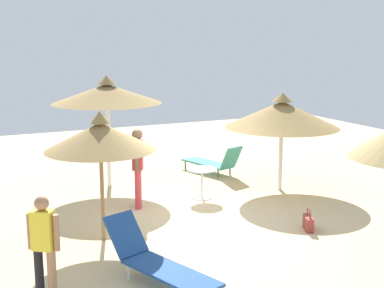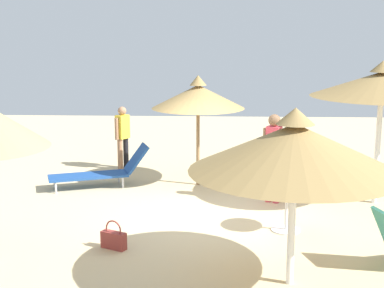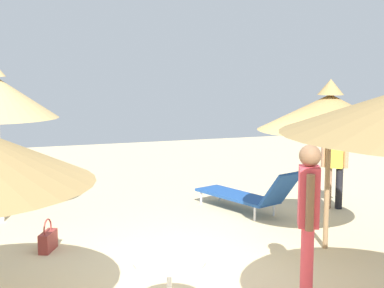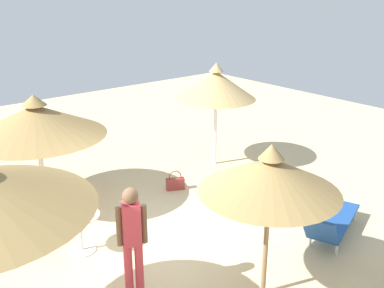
{
  "view_description": "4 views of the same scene",
  "coord_description": "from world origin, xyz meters",
  "px_view_note": "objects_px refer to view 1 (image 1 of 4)",
  "views": [
    {
      "loc": [
        9.53,
        -4.57,
        3.7
      ],
      "look_at": [
        -0.01,
        -0.07,
        1.61
      ],
      "focal_mm": 49.31,
      "sensor_mm": 36.0,
      "label": 1
    },
    {
      "loc": [
        -0.05,
        10.16,
        3.45
      ],
      "look_at": [
        0.38,
        -0.09,
        1.33
      ],
      "focal_mm": 52.94,
      "sensor_mm": 36.0,
      "label": 2
    },
    {
      "loc": [
        -6.35,
        2.32,
        2.64
      ],
      "look_at": [
        0.84,
        -0.2,
        1.55
      ],
      "focal_mm": 51.85,
      "sensor_mm": 36.0,
      "label": 3
    },
    {
      "loc": [
        -4.23,
        -5.88,
        4.53
      ],
      "look_at": [
        0.85,
        0.28,
        1.68
      ],
      "focal_mm": 42.46,
      "sensor_mm": 36.0,
      "label": 4
    }
  ],
  "objects_px": {
    "person_standing_far_right": "(44,241)",
    "side_table_round": "(202,178)",
    "lounge_chair_center": "(214,162)",
    "lounge_chair_back": "(157,261)",
    "parasol_umbrella_far_left": "(282,114)",
    "person_standing_near_left": "(138,163)",
    "parasol_umbrella_near_right": "(100,136)",
    "parasol_umbrella_edge": "(107,94)",
    "handbag": "(308,222)"
  },
  "relations": [
    {
      "from": "person_standing_far_right",
      "to": "side_table_round",
      "type": "distance_m",
      "value": 5.54
    },
    {
      "from": "lounge_chair_center",
      "to": "lounge_chair_back",
      "type": "distance_m",
      "value": 6.9
    },
    {
      "from": "parasol_umbrella_far_left",
      "to": "person_standing_far_right",
      "type": "xyz_separation_m",
      "value": [
        3.33,
        -6.34,
        -1.02
      ]
    },
    {
      "from": "person_standing_far_right",
      "to": "side_table_round",
      "type": "relative_size",
      "value": 2.16
    },
    {
      "from": "lounge_chair_back",
      "to": "person_standing_near_left",
      "type": "relative_size",
      "value": 1.25
    },
    {
      "from": "parasol_umbrella_near_right",
      "to": "parasol_umbrella_far_left",
      "type": "height_order",
      "value": "parasol_umbrella_near_right"
    },
    {
      "from": "parasol_umbrella_near_right",
      "to": "person_standing_far_right",
      "type": "xyz_separation_m",
      "value": [
        1.91,
        -1.39,
        -1.1
      ]
    },
    {
      "from": "parasol_umbrella_far_left",
      "to": "parasol_umbrella_edge",
      "type": "bearing_deg",
      "value": -119.92
    },
    {
      "from": "parasol_umbrella_near_right",
      "to": "handbag",
      "type": "distance_m",
      "value": 4.4
    },
    {
      "from": "parasol_umbrella_near_right",
      "to": "person_standing_near_left",
      "type": "relative_size",
      "value": 1.37
    },
    {
      "from": "side_table_round",
      "to": "parasol_umbrella_far_left",
      "type": "bearing_deg",
      "value": 84.57
    },
    {
      "from": "lounge_chair_center",
      "to": "side_table_round",
      "type": "height_order",
      "value": "lounge_chair_center"
    },
    {
      "from": "parasol_umbrella_near_right",
      "to": "lounge_chair_center",
      "type": "xyz_separation_m",
      "value": [
        -3.56,
        4.2,
        -1.64
      ]
    },
    {
      "from": "parasol_umbrella_edge",
      "to": "lounge_chair_back",
      "type": "relative_size",
      "value": 1.26
    },
    {
      "from": "lounge_chair_back",
      "to": "side_table_round",
      "type": "height_order",
      "value": "lounge_chair_back"
    },
    {
      "from": "lounge_chair_back",
      "to": "person_standing_far_right",
      "type": "height_order",
      "value": "person_standing_far_right"
    },
    {
      "from": "parasol_umbrella_near_right",
      "to": "lounge_chair_center",
      "type": "distance_m",
      "value": 5.74
    },
    {
      "from": "parasol_umbrella_far_left",
      "to": "person_standing_near_left",
      "type": "relative_size",
      "value": 1.57
    },
    {
      "from": "parasol_umbrella_near_right",
      "to": "lounge_chair_back",
      "type": "height_order",
      "value": "parasol_umbrella_near_right"
    },
    {
      "from": "parasol_umbrella_far_left",
      "to": "lounge_chair_center",
      "type": "bearing_deg",
      "value": -160.62
    },
    {
      "from": "person_standing_near_left",
      "to": "parasol_umbrella_edge",
      "type": "bearing_deg",
      "value": -178.33
    },
    {
      "from": "parasol_umbrella_near_right",
      "to": "lounge_chair_back",
      "type": "bearing_deg",
      "value": 6.83
    },
    {
      "from": "parasol_umbrella_edge",
      "to": "person_standing_near_left",
      "type": "distance_m",
      "value": 2.46
    },
    {
      "from": "lounge_chair_back",
      "to": "lounge_chair_center",
      "type": "bearing_deg",
      "value": 145.11
    },
    {
      "from": "lounge_chair_back",
      "to": "person_standing_near_left",
      "type": "bearing_deg",
      "value": 164.74
    },
    {
      "from": "person_standing_far_right",
      "to": "handbag",
      "type": "relative_size",
      "value": 3.3
    },
    {
      "from": "lounge_chair_center",
      "to": "handbag",
      "type": "relative_size",
      "value": 4.25
    },
    {
      "from": "person_standing_near_left",
      "to": "person_standing_far_right",
      "type": "bearing_deg",
      "value": -37.38
    },
    {
      "from": "handbag",
      "to": "parasol_umbrella_far_left",
      "type": "bearing_deg",
      "value": 156.65
    },
    {
      "from": "lounge_chair_center",
      "to": "person_standing_far_right",
      "type": "bearing_deg",
      "value": -45.6
    },
    {
      "from": "person_standing_near_left",
      "to": "handbag",
      "type": "distance_m",
      "value": 3.87
    },
    {
      "from": "parasol_umbrella_far_left",
      "to": "person_standing_near_left",
      "type": "bearing_deg",
      "value": -91.81
    },
    {
      "from": "parasol_umbrella_near_right",
      "to": "parasol_umbrella_far_left",
      "type": "bearing_deg",
      "value": 106.01
    },
    {
      "from": "lounge_chair_center",
      "to": "side_table_round",
      "type": "bearing_deg",
      "value": -34.44
    },
    {
      "from": "lounge_chair_center",
      "to": "handbag",
      "type": "bearing_deg",
      "value": -4.59
    },
    {
      "from": "parasol_umbrella_edge",
      "to": "person_standing_far_right",
      "type": "distance_m",
      "value": 6.25
    },
    {
      "from": "person_standing_far_right",
      "to": "side_table_round",
      "type": "height_order",
      "value": "person_standing_far_right"
    },
    {
      "from": "person_standing_far_right",
      "to": "parasol_umbrella_edge",
      "type": "bearing_deg",
      "value": 154.93
    },
    {
      "from": "lounge_chair_center",
      "to": "handbag",
      "type": "distance_m",
      "value": 4.8
    },
    {
      "from": "person_standing_far_right",
      "to": "parasol_umbrella_far_left",
      "type": "bearing_deg",
      "value": 117.68
    },
    {
      "from": "parasol_umbrella_edge",
      "to": "lounge_chair_back",
      "type": "height_order",
      "value": "parasol_umbrella_edge"
    },
    {
      "from": "parasol_umbrella_far_left",
      "to": "side_table_round",
      "type": "relative_size",
      "value": 3.89
    },
    {
      "from": "handbag",
      "to": "side_table_round",
      "type": "bearing_deg",
      "value": -161.47
    },
    {
      "from": "parasol_umbrella_edge",
      "to": "person_standing_far_right",
      "type": "bearing_deg",
      "value": -25.07
    },
    {
      "from": "parasol_umbrella_edge",
      "to": "lounge_chair_back",
      "type": "xyz_separation_m",
      "value": [
        5.68,
        -0.93,
        -2.02
      ]
    },
    {
      "from": "parasol_umbrella_near_right",
      "to": "person_standing_near_left",
      "type": "xyz_separation_m",
      "value": [
        -1.54,
        1.24,
        -0.95
      ]
    },
    {
      "from": "person_standing_far_right",
      "to": "side_table_round",
      "type": "bearing_deg",
      "value": 129.66
    },
    {
      "from": "parasol_umbrella_edge",
      "to": "side_table_round",
      "type": "height_order",
      "value": "parasol_umbrella_edge"
    },
    {
      "from": "parasol_umbrella_near_right",
      "to": "parasol_umbrella_edge",
      "type": "height_order",
      "value": "parasol_umbrella_edge"
    },
    {
      "from": "lounge_chair_back",
      "to": "side_table_round",
      "type": "distance_m",
      "value": 4.54
    }
  ]
}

